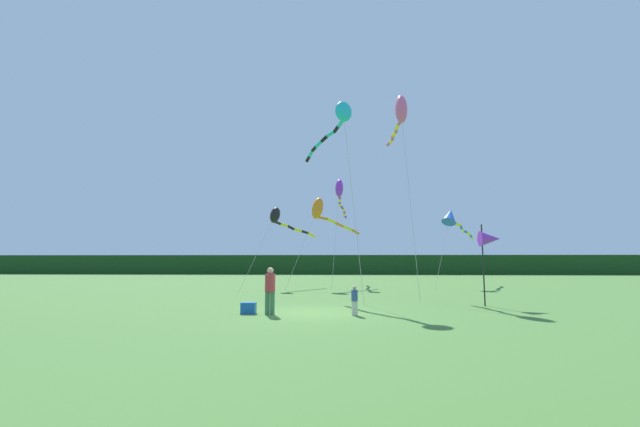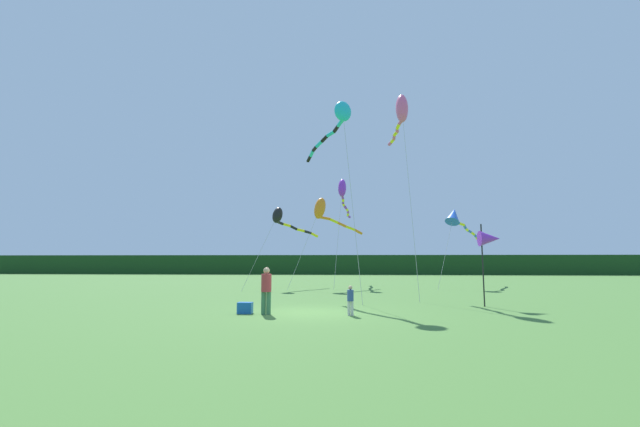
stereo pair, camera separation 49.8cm
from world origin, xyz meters
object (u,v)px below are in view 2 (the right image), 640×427
Objects in this scene: kite_rainbow at (401,111)px; kite_black at (282,218)px; kite_orange at (323,211)px; banner_flag_pole at (489,239)px; kite_cyan at (338,120)px; cooler_box at (245,308)px; kite_purple at (343,192)px; kite_blue at (455,218)px; person_adult at (266,288)px; person_child at (350,299)px.

kite_black is at bearing 141.82° from kite_rainbow.
banner_flag_pole is at bearing -54.31° from kite_orange.
kite_cyan reaches higher than banner_flag_pole.
kite_rainbow reaches higher than cooler_box.
kite_purple reaches higher than cooler_box.
kite_black is (-13.30, -1.94, -0.16)m from kite_blue.
kite_orange is at bearing 85.13° from person_adult.
person_child is 1.97× the size of cooler_box.
person_adult is 0.28× the size of kite_black.
kite_black is at bearing -143.50° from kite_purple.
banner_flag_pole reaches higher than person_child.
kite_purple is at bearing 81.46° from person_adult.
person_child is 0.10× the size of kite_cyan.
kite_purple is at bearing 170.73° from kite_blue.
kite_cyan is (-0.58, 5.74, 8.95)m from person_child.
kite_black is at bearing 134.85° from banner_flag_pole.
kite_purple is at bearing 36.50° from kite_black.
kite_blue is at bearing 50.93° from kite_cyan.
kite_rainbow reaches higher than kite_cyan.
cooler_box is at bearing -132.10° from kite_rainbow.
kite_orange reaches higher than cooler_box.
kite_black is (-4.55, -3.37, -2.51)m from kite_purple.
banner_flag_pole is 14.31m from kite_orange.
kite_purple reaches higher than banner_flag_pole.
kite_cyan is at bearing -63.61° from kite_black.
kite_orange is (-1.45, -3.32, -1.95)m from kite_purple.
kite_purple is 12.47m from kite_cyan.
kite_orange is (1.25, 14.68, 4.75)m from person_adult.
kite_orange is (-1.93, 14.75, 5.13)m from person_child.
kite_cyan is 1.40× the size of kite_blue.
kite_purple is (-0.48, 18.06, 7.08)m from person_child.
kite_blue is (2.01, 13.29, 2.38)m from banner_flag_pole.
kite_rainbow is 1.76× the size of kite_orange.
kite_blue is at bearing -9.27° from kite_purple.
kite_purple is at bearing 114.61° from banner_flag_pole.
banner_flag_pole is 16.86m from kite_purple.
kite_orange is (-8.19, 11.40, 2.77)m from banner_flag_pole.
kite_purple is 1.41× the size of kite_orange.
cooler_box is 11.35m from kite_cyan.
banner_flag_pole is (9.44, 3.28, 1.98)m from person_adult.
person_child is at bearing -84.21° from kite_cyan.
kite_rainbow reaches higher than kite_orange.
kite_orange is at bearing 81.70° from cooler_box.
kite_blue is (10.20, 1.89, -0.39)m from kite_orange.
kite_black is at bearing 108.89° from person_child.
kite_orange reaches higher than person_child.
person_child is 0.09× the size of kite_rainbow.
kite_rainbow is at bearing -69.64° from kite_purple.
kite_cyan is 10.92m from kite_black.
person_child reaches higher than cooler_box.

